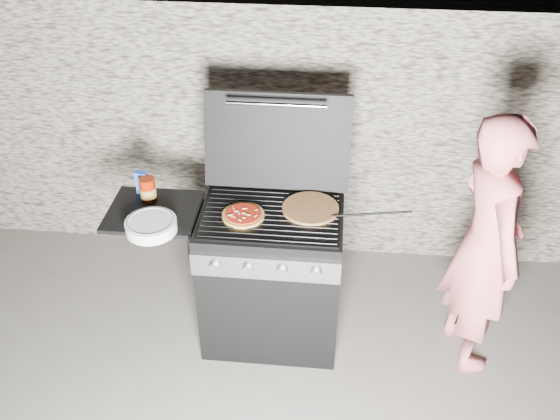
# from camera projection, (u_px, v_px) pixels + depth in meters

# --- Properties ---
(ground) EXTENTS (50.00, 50.00, 0.00)m
(ground) POSITION_uv_depth(u_px,v_px,m) (272.00, 331.00, 3.97)
(ground) COLOR #55504A
(stone_wall) EXTENTS (8.00, 0.35, 1.80)m
(stone_wall) POSITION_uv_depth(u_px,v_px,m) (288.00, 128.00, 4.30)
(stone_wall) COLOR #A49B85
(stone_wall) RESTS_ON ground
(gas_grill) EXTENTS (1.34, 0.79, 0.91)m
(gas_grill) POSITION_uv_depth(u_px,v_px,m) (230.00, 275.00, 3.73)
(gas_grill) COLOR black
(gas_grill) RESTS_ON ground
(pizza_topped) EXTENTS (0.28, 0.28, 0.03)m
(pizza_topped) POSITION_uv_depth(u_px,v_px,m) (243.00, 215.00, 3.43)
(pizza_topped) COLOR tan
(pizza_topped) RESTS_ON gas_grill
(pizza_plain) EXTENTS (0.34, 0.34, 0.02)m
(pizza_plain) POSITION_uv_depth(u_px,v_px,m) (311.00, 208.00, 3.48)
(pizza_plain) COLOR #C48349
(pizza_plain) RESTS_ON gas_grill
(sauce_jar) EXTENTS (0.10, 0.10, 0.14)m
(sauce_jar) POSITION_uv_depth(u_px,v_px,m) (148.00, 189.00, 3.55)
(sauce_jar) COLOR maroon
(sauce_jar) RESTS_ON gas_grill
(blue_carton) EXTENTS (0.07, 0.05, 0.14)m
(blue_carton) POSITION_uv_depth(u_px,v_px,m) (142.00, 183.00, 3.60)
(blue_carton) COLOR blue
(blue_carton) RESTS_ON gas_grill
(plate_stack) EXTENTS (0.35, 0.35, 0.06)m
(plate_stack) POSITION_uv_depth(u_px,v_px,m) (151.00, 226.00, 3.32)
(plate_stack) COLOR silver
(plate_stack) RESTS_ON gas_grill
(person) EXTENTS (0.52, 0.66, 1.60)m
(person) POSITION_uv_depth(u_px,v_px,m) (485.00, 246.00, 3.40)
(person) COLOR #DC696C
(person) RESTS_ON ground
(tongs) EXTENTS (0.48, 0.04, 0.10)m
(tongs) POSITION_uv_depth(u_px,v_px,m) (367.00, 214.00, 3.37)
(tongs) COLOR black
(tongs) RESTS_ON gas_grill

